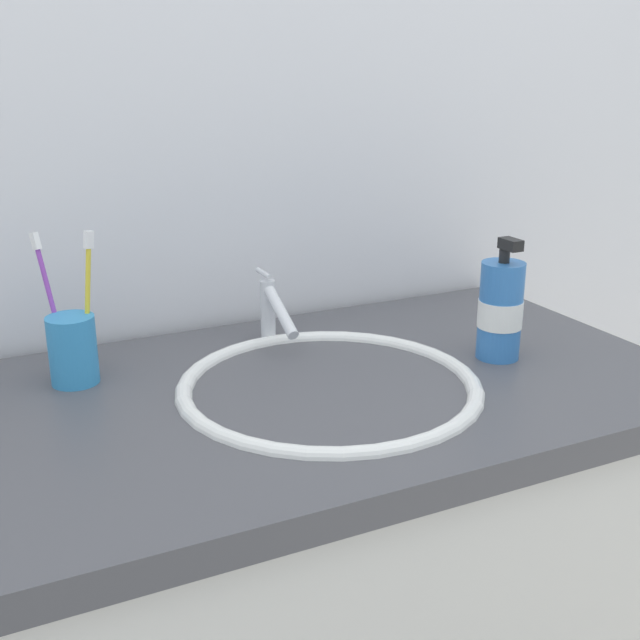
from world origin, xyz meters
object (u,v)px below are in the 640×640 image
faucet (272,309)px  toothbrush_purple (50,297)px  toothbrush_cup (73,350)px  toothbrush_yellow (88,296)px  soap_dispenser (500,310)px

faucet → toothbrush_purple: toothbrush_purple is taller
faucet → toothbrush_cup: 0.32m
toothbrush_cup → toothbrush_purple: 0.08m
toothbrush_yellow → soap_dispenser: toothbrush_yellow is taller
toothbrush_yellow → toothbrush_purple: (-0.05, 0.03, -0.00)m
faucet → soap_dispenser: bearing=-36.7°
toothbrush_cup → soap_dispenser: 0.62m
faucet → toothbrush_cup: size_ratio=1.47×
toothbrush_cup → toothbrush_purple: size_ratio=0.48×
toothbrush_purple → toothbrush_cup: bearing=-64.0°
faucet → toothbrush_cup: bearing=-174.5°
toothbrush_yellow → toothbrush_purple: size_ratio=1.02×
toothbrush_yellow → faucet: bearing=4.6°
faucet → toothbrush_cup: faucet is taller
toothbrush_purple → soap_dispenser: toothbrush_purple is taller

